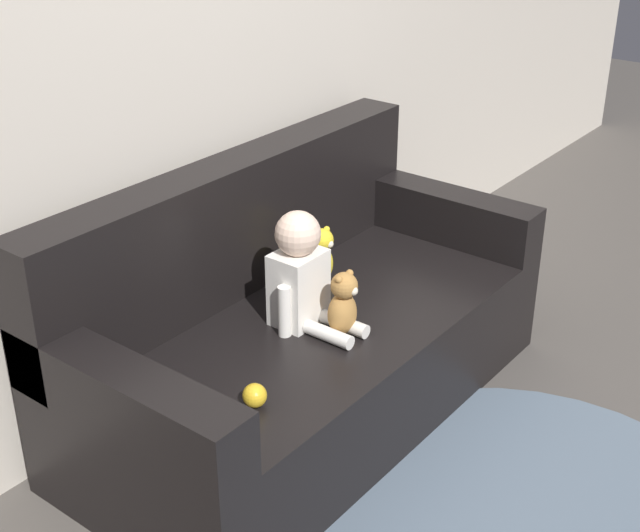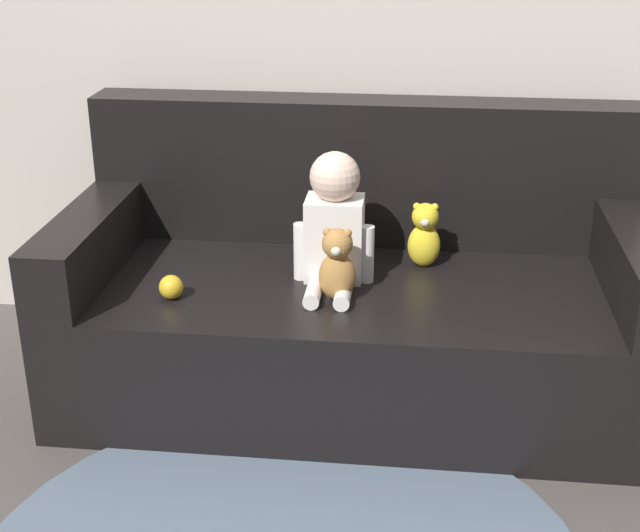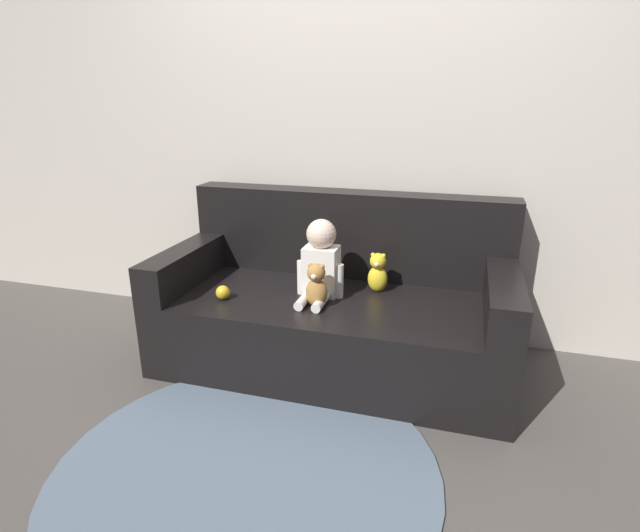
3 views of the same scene
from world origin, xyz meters
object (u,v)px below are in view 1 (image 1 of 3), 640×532
person_baby (302,275)px  plush_toy_side (321,256)px  toy_ball (255,395)px  teddy_bear_brown (343,304)px  couch (297,332)px

person_baby → plush_toy_side: size_ratio=1.88×
plush_toy_side → person_baby: bearing=-154.3°
person_baby → plush_toy_side: 0.32m
toy_ball → teddy_bear_brown: bearing=5.2°
couch → toy_ball: couch is taller
teddy_bear_brown → toy_ball: teddy_bear_brown is taller
person_baby → teddy_bear_brown: bearing=-80.8°
person_baby → couch: bearing=50.2°
couch → person_baby: (-0.07, -0.08, 0.28)m
person_baby → toy_ball: (-0.47, -0.20, -0.15)m
couch → teddy_bear_brown: size_ratio=8.03×
person_baby → toy_ball: size_ratio=5.55×
person_baby → toy_ball: bearing=-157.0°
toy_ball → plush_toy_side: bearing=24.0°
couch → toy_ball: bearing=-152.5°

